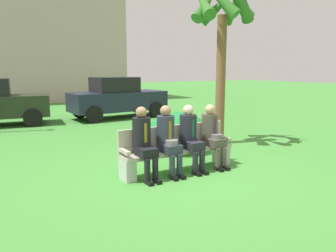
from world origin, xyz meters
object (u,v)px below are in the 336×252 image
object	(u,v)px
seated_man_rightmost	(212,132)
seated_man_centerleft	(168,137)
palm_tree_tall	(223,15)
parked_car_far	(117,98)
park_bench	(177,149)
seated_man_leftmost	(144,139)
seated_man_centerright	(191,134)
shrub_near_bench	(178,132)

from	to	relation	value
seated_man_rightmost	seated_man_centerleft	bearing A→B (deg)	179.79
seated_man_centerleft	palm_tree_tall	bearing A→B (deg)	31.93
seated_man_rightmost	parked_car_far	world-z (taller)	parked_car_far
seated_man_rightmost	park_bench	bearing A→B (deg)	170.13
seated_man_leftmost	seated_man_centerleft	xyz separation A→B (m)	(0.51, -0.01, -0.01)
seated_man_rightmost	parked_car_far	xyz separation A→B (m)	(0.91, 7.50, 0.12)
seated_man_leftmost	seated_man_centerright	world-z (taller)	seated_man_leftmost
seated_man_leftmost	shrub_near_bench	world-z (taller)	seated_man_leftmost
seated_man_centerleft	palm_tree_tall	distance (m)	4.00
seated_man_centerright	seated_man_rightmost	xyz separation A→B (m)	(0.54, -0.01, -0.01)
seated_man_rightmost	shrub_near_bench	size ratio (longest dim) A/B	0.84
park_bench	seated_man_leftmost	xyz separation A→B (m)	(-0.79, -0.13, 0.31)
seated_man_centerright	palm_tree_tall	world-z (taller)	palm_tree_tall
seated_man_leftmost	parked_car_far	distance (m)	7.89
palm_tree_tall	seated_man_leftmost	bearing A→B (deg)	-152.66
seated_man_centerleft	shrub_near_bench	size ratio (longest dim) A/B	0.87
seated_man_rightmost	parked_car_far	size ratio (longest dim) A/B	0.32
seated_man_leftmost	parked_car_far	xyz separation A→B (m)	(2.48, 7.49, 0.09)
park_bench	palm_tree_tall	xyz separation A→B (m)	(2.28, 1.46, 2.94)
parked_car_far	seated_man_centerleft	bearing A→B (deg)	-104.73
park_bench	seated_man_centerright	bearing A→B (deg)	-27.83
seated_man_rightmost	palm_tree_tall	size ratio (longest dim) A/B	0.29
park_bench	shrub_near_bench	world-z (taller)	shrub_near_bench
seated_man_centerright	palm_tree_tall	distance (m)	3.70
park_bench	seated_man_centerright	xyz separation A→B (m)	(0.24, -0.13, 0.29)
park_bench	shrub_near_bench	xyz separation A→B (m)	(0.87, 1.34, 0.04)
park_bench	seated_man_rightmost	size ratio (longest dim) A/B	1.85
seated_man_leftmost	palm_tree_tall	distance (m)	4.34
seated_man_centerright	seated_man_rightmost	bearing A→B (deg)	-0.84
seated_man_leftmost	parked_car_far	bearing A→B (deg)	71.66
seated_man_centerright	seated_man_centerleft	bearing A→B (deg)	-179.56
seated_man_rightmost	palm_tree_tall	distance (m)	3.44
park_bench	seated_man_rightmost	distance (m)	0.85
park_bench	seated_man_leftmost	size ratio (longest dim) A/B	1.79
seated_man_centerleft	seated_man_centerright	size ratio (longest dim) A/B	1.01
seated_man_centerleft	parked_car_far	xyz separation A→B (m)	(1.97, 7.50, 0.10)
park_bench	palm_tree_tall	size ratio (longest dim) A/B	0.54
seated_man_leftmost	seated_man_centerright	bearing A→B (deg)	-0.12
seated_man_centerleft	seated_man_rightmost	distance (m)	1.06
parked_car_far	seated_man_centerright	bearing A→B (deg)	-100.95
park_bench	seated_man_rightmost	bearing A→B (deg)	-9.87
seated_man_centerleft	seated_man_rightmost	size ratio (longest dim) A/B	1.03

